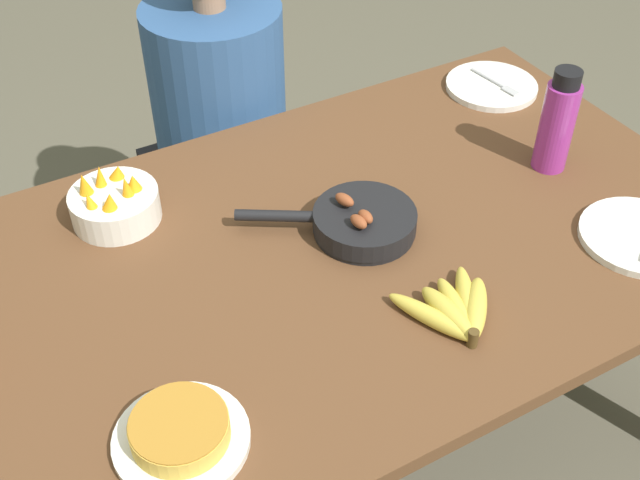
# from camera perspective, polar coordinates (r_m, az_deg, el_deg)

# --- Properties ---
(ground_plane) EXTENTS (14.00, 14.00, 0.00)m
(ground_plane) POSITION_cam_1_polar(r_m,az_deg,el_deg) (2.16, -0.00, -14.94)
(ground_plane) COLOR #565142
(dining_table) EXTENTS (1.75, 0.99, 0.71)m
(dining_table) POSITION_cam_1_polar(r_m,az_deg,el_deg) (1.67, -0.00, -2.86)
(dining_table) COLOR brown
(dining_table) RESTS_ON ground_plane
(banana_bunch) EXTENTS (0.20, 0.19, 0.04)m
(banana_bunch) POSITION_cam_1_polar(r_m,az_deg,el_deg) (1.49, 9.71, -4.96)
(banana_bunch) COLOR gold
(banana_bunch) RESTS_ON dining_table
(skillet) EXTENTS (0.34, 0.26, 0.08)m
(skillet) POSITION_cam_1_polar(r_m,az_deg,el_deg) (1.65, 2.93, 1.31)
(skillet) COLOR black
(skillet) RESTS_ON dining_table
(frittata_plate_center) EXTENTS (0.22, 0.22, 0.06)m
(frittata_plate_center) POSITION_cam_1_polar(r_m,az_deg,el_deg) (1.32, -9.90, -13.40)
(frittata_plate_center) COLOR silver
(frittata_plate_center) RESTS_ON dining_table
(empty_plate_near_front) EXTENTS (0.24, 0.24, 0.02)m
(empty_plate_near_front) POSITION_cam_1_polar(r_m,az_deg,el_deg) (1.76, 21.75, 0.23)
(empty_plate_near_front) COLOR silver
(empty_plate_near_front) RESTS_ON dining_table
(empty_plate_far_left) EXTENTS (0.24, 0.24, 0.02)m
(empty_plate_far_left) POSITION_cam_1_polar(r_m,az_deg,el_deg) (2.17, 12.10, 10.66)
(empty_plate_far_left) COLOR silver
(empty_plate_far_left) RESTS_ON dining_table
(fruit_bowl_mango) EXTENTS (0.19, 0.19, 0.12)m
(fruit_bowl_mango) POSITION_cam_1_polar(r_m,az_deg,el_deg) (1.72, -14.40, 2.54)
(fruit_bowl_mango) COLOR silver
(fruit_bowl_mango) RESTS_ON dining_table
(water_bottle) EXTENTS (0.08, 0.08, 0.24)m
(water_bottle) POSITION_cam_1_polar(r_m,az_deg,el_deg) (1.85, 16.55, 7.98)
(water_bottle) COLOR #992D89
(water_bottle) RESTS_ON dining_table
(person_figure) EXTENTS (0.40, 0.40, 1.15)m
(person_figure) POSITION_cam_1_polar(r_m,az_deg,el_deg) (2.31, -6.83, 5.87)
(person_figure) COLOR black
(person_figure) RESTS_ON ground_plane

